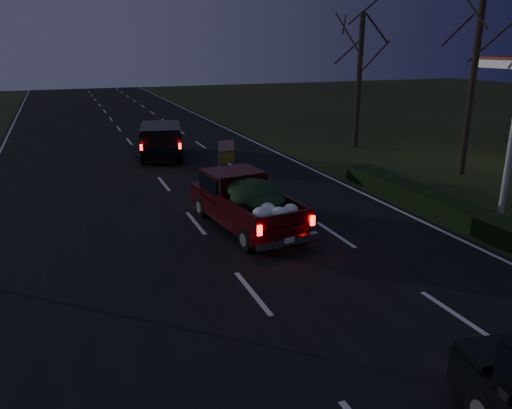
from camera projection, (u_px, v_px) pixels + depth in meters
name	position (u px, v px, depth m)	size (l,w,h in m)	color
ground	(252.00, 293.00, 11.31)	(120.00, 120.00, 0.00)	black
road_asphalt	(252.00, 293.00, 11.30)	(14.00, 120.00, 0.02)	black
hedge_row	(439.00, 205.00, 16.59)	(1.00, 10.00, 0.60)	black
bare_tree_mid	(481.00, 19.00, 19.93)	(3.60, 3.60, 8.50)	black
bare_tree_far	(361.00, 48.00, 26.13)	(3.60, 3.60, 7.00)	black
pickup_truck	(245.00, 199.00, 15.13)	(2.30, 4.86, 2.46)	#3D080B
lead_suv	(161.00, 138.00, 24.70)	(2.80, 4.90, 1.33)	black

